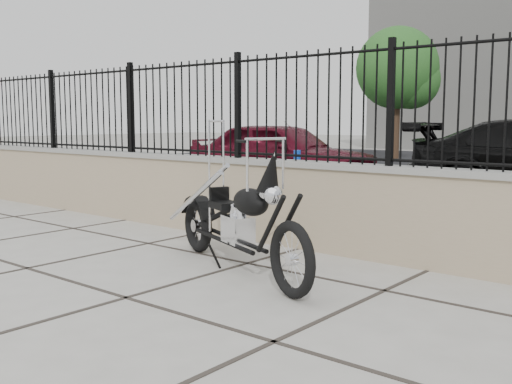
{
  "coord_description": "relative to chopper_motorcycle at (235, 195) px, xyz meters",
  "views": [
    {
      "loc": [
        3.76,
        -2.92,
        1.42
      ],
      "look_at": [
        0.1,
        1.52,
        0.72
      ],
      "focal_mm": 42.0,
      "sensor_mm": 36.0,
      "label": 1
    }
  ],
  "objects": [
    {
      "name": "chopper_motorcycle",
      "position": [
        0.0,
        0.0,
        0.0
      ],
      "size": [
        2.38,
        1.3,
        1.44
      ],
      "primitive_type": null,
      "rotation": [
        0.0,
        0.0,
        -0.39
      ],
      "color": "black",
      "rests_on": "ground_plane"
    },
    {
      "name": "retaining_wall",
      "position": [
        -0.1,
        1.28,
        -0.24
      ],
      "size": [
        14.0,
        0.36,
        0.96
      ],
      "primitive_type": "cube",
      "color": "gray",
      "rests_on": "ground_plane"
    },
    {
      "name": "tree_left",
      "position": [
        -5.75,
        14.75,
        2.55
      ],
      "size": [
        2.77,
        2.77,
        4.68
      ],
      "rotation": [
        0.0,
        0.0,
        0.37
      ],
      "color": "#382619",
      "rests_on": "ground_plane"
    },
    {
      "name": "ground_plane",
      "position": [
        -0.1,
        -1.22,
        -0.72
      ],
      "size": [
        90.0,
        90.0,
        0.0
      ],
      "primitive_type": "plane",
      "color": "#99968E",
      "rests_on": "ground"
    },
    {
      "name": "iron_fence",
      "position": [
        -0.1,
        1.28,
        0.84
      ],
      "size": [
        14.0,
        0.08,
        1.2
      ],
      "primitive_type": "cube",
      "color": "black",
      "rests_on": "retaining_wall"
    },
    {
      "name": "bollard_a",
      "position": [
        -1.87,
        3.58,
        -0.25
      ],
      "size": [
        0.11,
        0.11,
        0.94
      ],
      "primitive_type": "cylinder",
      "rotation": [
        0.0,
        0.0,
        -0.01
      ],
      "color": "#0B27AF",
      "rests_on": "ground_plane"
    },
    {
      "name": "car_red",
      "position": [
        -3.89,
        5.83,
        -0.02
      ],
      "size": [
        4.21,
        1.96,
        1.4
      ],
      "primitive_type": "imported",
      "rotation": [
        0.0,
        0.0,
        1.65
      ],
      "color": "#4C0A18",
      "rests_on": "parking_lot"
    }
  ]
}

